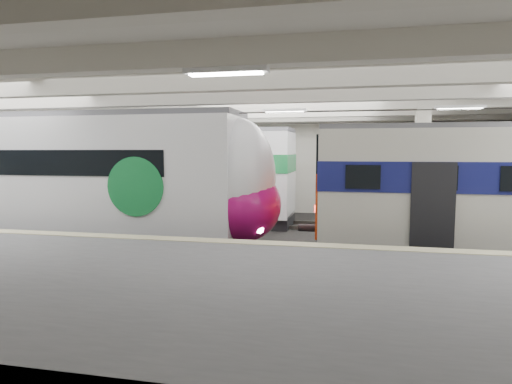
# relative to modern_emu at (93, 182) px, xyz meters

# --- Properties ---
(station_hall) EXTENTS (36.00, 24.00, 5.75)m
(station_hall) POSITION_rel_modern_emu_xyz_m (6.71, -1.74, 0.89)
(station_hall) COLOR black
(station_hall) RESTS_ON ground
(modern_emu) EXTENTS (15.02, 3.10, 4.79)m
(modern_emu) POSITION_rel_modern_emu_xyz_m (0.00, 0.00, 0.00)
(modern_emu) COLOR white
(modern_emu) RESTS_ON ground
(far_train) EXTENTS (14.10, 3.05, 4.49)m
(far_train) POSITION_rel_modern_emu_xyz_m (-0.46, 5.50, -0.03)
(far_train) COLOR white
(far_train) RESTS_ON ground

